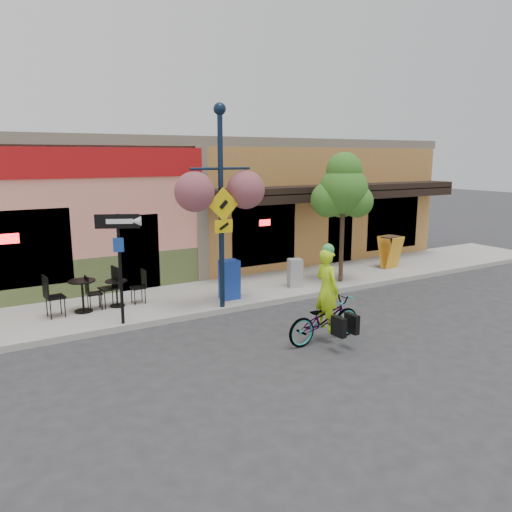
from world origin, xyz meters
The scene contains 14 objects.
ground centered at (0.00, 0.00, 0.00)m, with size 90.00×90.00×0.00m, color #2D2D30.
sidewalk centered at (0.00, 2.00, 0.07)m, with size 24.00×3.00×0.15m, color #9E9B93.
curb centered at (0.00, 0.55, 0.07)m, with size 24.00×0.12×0.15m, color #A8A59E.
building centered at (0.00, 7.50, 2.25)m, with size 18.20×8.20×4.50m, color #F7927A, non-canonical shape.
bicycle centered at (-0.78, -2.27, 0.49)m, with size 0.65×1.88×0.99m, color maroon.
cyclist_rider centered at (-0.73, -2.27, 0.89)m, with size 0.65×0.42×1.77m, color #BCF71A.
lamp_post centered at (-1.74, 0.65, 2.66)m, with size 1.60×0.64×5.02m, color #101F34, non-canonical shape.
one_way_sign centered at (-4.29, 0.65, 1.41)m, with size 0.97×0.21×2.52m, color black, non-canonical shape.
cafe_set_left centered at (-4.88, 2.02, 0.67)m, with size 1.74×0.87×1.04m, color black, non-canonical shape.
cafe_set_right centered at (-4.04, 2.05, 0.59)m, with size 1.48×0.74×0.89m, color black, non-canonical shape.
newspaper_box_blue centered at (-1.23, 1.23, 0.67)m, with size 0.47×0.42×1.05m, color #1B3BA5, non-canonical shape.
newspaper_box_grey centered at (0.98, 1.33, 0.56)m, with size 0.39×0.35×0.83m, color #9E9E9E, non-canonical shape.
street_tree centered at (2.57, 1.16, 2.12)m, with size 1.54×1.54×3.94m, color #3D7A26, non-canonical shape.
sandwich_board centered at (5.28, 1.57, 0.70)m, with size 0.66×0.49×1.10m, color gold, non-canonical shape.
Camera 1 is at (-7.23, -10.29, 3.92)m, focal length 35.00 mm.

